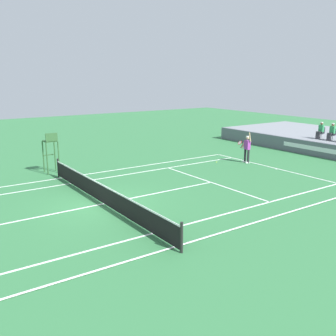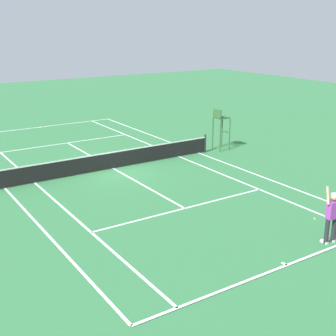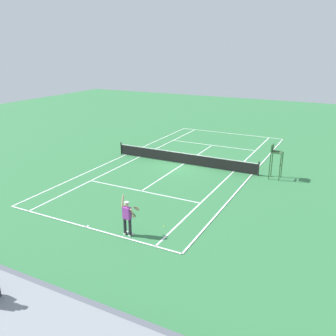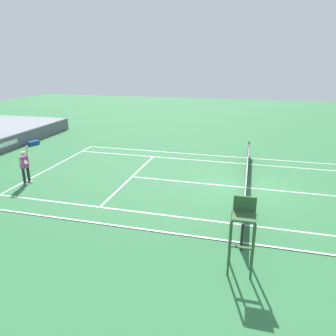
{
  "view_description": "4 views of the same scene",
  "coord_description": "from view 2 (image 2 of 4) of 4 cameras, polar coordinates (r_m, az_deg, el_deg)",
  "views": [
    {
      "loc": [
        15.21,
        -6.93,
        5.63
      ],
      "look_at": [
        -0.71,
        4.06,
        1.0
      ],
      "focal_mm": 40.93,
      "sensor_mm": 36.0,
      "label": 1
    },
    {
      "loc": [
        10.03,
        20.51,
        7.18
      ],
      "look_at": [
        -0.71,
        4.06,
        1.0
      ],
      "focal_mm": 49.22,
      "sensor_mm": 36.0,
      "label": 2
    },
    {
      "loc": [
        -11.38,
        24.65,
        8.84
      ],
      "look_at": [
        -0.71,
        4.06,
        1.0
      ],
      "focal_mm": 38.4,
      "sensor_mm": 36.0,
      "label": 3
    },
    {
      "loc": [
        -15.98,
        0.05,
        6.42
      ],
      "look_at": [
        -0.71,
        4.06,
        1.0
      ],
      "focal_mm": 33.78,
      "sensor_mm": 36.0,
      "label": 4
    }
  ],
  "objects": [
    {
      "name": "ground_plane",
      "position": [
        23.93,
        -6.76,
        -0.13
      ],
      "size": [
        80.0,
        80.0,
        0.0
      ],
      "primitive_type": "plane",
      "color": "#337542"
    },
    {
      "name": "court",
      "position": [
        23.93,
        -6.76,
        -0.1
      ],
      "size": [
        11.08,
        23.88,
        0.03
      ],
      "color": "#337542",
      "rests_on": "ground"
    },
    {
      "name": "net",
      "position": [
        23.78,
        -6.8,
        1.07
      ],
      "size": [
        11.98,
        0.1,
        1.07
      ],
      "color": "black",
      "rests_on": "ground"
    },
    {
      "name": "tennis_player",
      "position": [
        16.5,
        19.61,
        -5.63
      ],
      "size": [
        0.79,
        0.62,
        2.08
      ],
      "color": "#232328",
      "rests_on": "ground"
    },
    {
      "name": "tennis_ball",
      "position": [
        18.61,
        17.71,
        -6.0
      ],
      "size": [
        0.07,
        0.07,
        0.07
      ],
      "primitive_type": "sphere",
      "color": "#D1E533",
      "rests_on": "ground"
    },
    {
      "name": "umpire_chair",
      "position": [
        27.27,
        6.53,
        5.44
      ],
      "size": [
        0.77,
        0.77,
        2.44
      ],
      "color": "#2D562D",
      "rests_on": "ground"
    }
  ]
}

